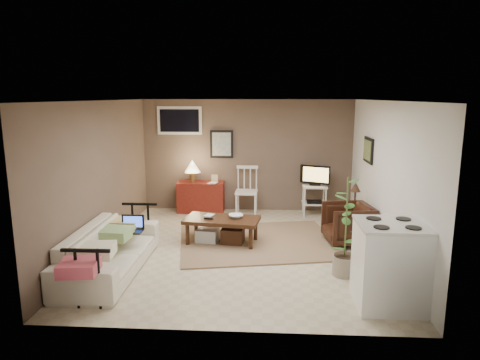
# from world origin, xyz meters

# --- Properties ---
(floor) EXTENTS (5.00, 5.00, 0.00)m
(floor) POSITION_xyz_m (0.00, 0.00, 0.00)
(floor) COLOR #C1B293
(floor) RESTS_ON ground
(art_back) EXTENTS (0.50, 0.03, 0.60)m
(art_back) POSITION_xyz_m (-0.55, 2.48, 1.45)
(art_back) COLOR black
(art_right) EXTENTS (0.03, 0.60, 0.45)m
(art_right) POSITION_xyz_m (2.23, 1.05, 1.52)
(art_right) COLOR black
(window) EXTENTS (0.96, 0.03, 0.60)m
(window) POSITION_xyz_m (-1.45, 2.48, 1.95)
(window) COLOR silver
(rug) EXTENTS (2.97, 2.56, 0.03)m
(rug) POSITION_xyz_m (0.28, 0.36, 0.01)
(rug) COLOR #8B7251
(rug) RESTS_ON floor
(coffee_table) EXTENTS (1.32, 0.81, 0.47)m
(coffee_table) POSITION_xyz_m (-0.34, 0.27, 0.26)
(coffee_table) COLOR #3A1A0F
(coffee_table) RESTS_ON floor
(sofa) EXTENTS (0.64, 2.20, 0.86)m
(sofa) POSITION_xyz_m (-1.80, -1.01, 0.43)
(sofa) COLOR silver
(sofa) RESTS_ON floor
(sofa_pillows) EXTENTS (0.42, 2.09, 0.15)m
(sofa_pillows) POSITION_xyz_m (-1.75, -1.26, 0.53)
(sofa_pillows) COLOR beige
(sofa_pillows) RESTS_ON sofa
(sofa_end_rails) EXTENTS (0.59, 2.20, 0.74)m
(sofa_end_rails) POSITION_xyz_m (-1.67, -1.01, 0.37)
(sofa_end_rails) COLOR black
(sofa_end_rails) RESTS_ON floor
(laptop) EXTENTS (0.34, 0.25, 0.23)m
(laptop) POSITION_xyz_m (-1.59, -0.63, 0.56)
(laptop) COLOR black
(laptop) RESTS_ON sofa
(red_console) EXTENTS (0.99, 0.44, 1.14)m
(red_console) POSITION_xyz_m (-1.00, 2.25, 0.39)
(red_console) COLOR maroon
(red_console) RESTS_ON floor
(spindle_chair) EXTENTS (0.47, 0.47, 1.01)m
(spindle_chair) POSITION_xyz_m (0.00, 2.15, 0.47)
(spindle_chair) COLOR silver
(spindle_chair) RESTS_ON floor
(tv_stand) EXTENTS (0.60, 0.41, 1.05)m
(tv_stand) POSITION_xyz_m (1.43, 2.16, 0.56)
(tv_stand) COLOR silver
(tv_stand) RESTS_ON floor
(side_table) EXTENTS (0.36, 0.36, 0.96)m
(side_table) POSITION_xyz_m (2.00, 0.89, 0.59)
(side_table) COLOR silver
(side_table) RESTS_ON floor
(armchair) EXTENTS (0.79, 0.83, 0.76)m
(armchair) POSITION_xyz_m (1.80, 0.39, 0.38)
(armchair) COLOR black
(armchair) RESTS_ON floor
(potted_plant) EXTENTS (0.36, 0.36, 1.42)m
(potted_plant) POSITION_xyz_m (1.51, -0.94, 0.76)
(potted_plant) COLOR gray
(potted_plant) RESTS_ON floor
(stove) EXTENTS (0.79, 0.73, 1.03)m
(stove) POSITION_xyz_m (1.87, -1.80, 0.51)
(stove) COLOR white
(stove) RESTS_ON floor
(bowl) EXTENTS (0.25, 0.10, 0.24)m
(bowl) POSITION_xyz_m (-0.10, 0.30, 0.56)
(bowl) COLOR #3A1A0F
(bowl) RESTS_ON coffee_table
(book_table) EXTENTS (0.14, 0.06, 0.20)m
(book_table) POSITION_xyz_m (-0.63, 0.42, 0.54)
(book_table) COLOR #3A1A0F
(book_table) RESTS_ON coffee_table
(book_console) EXTENTS (0.17, 0.06, 0.23)m
(book_console) POSITION_xyz_m (-0.78, 2.13, 0.77)
(book_console) COLOR #3A1A0F
(book_console) RESTS_ON red_console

